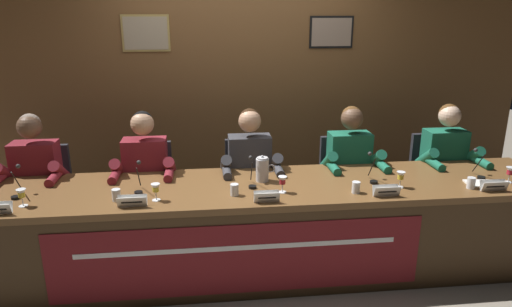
% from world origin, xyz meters
% --- Properties ---
extents(ground_plane, '(12.00, 12.00, 0.00)m').
position_xyz_m(ground_plane, '(0.00, 0.00, 0.00)').
color(ground_plane, gray).
extents(wall_back_panelled, '(5.90, 0.14, 2.60)m').
position_xyz_m(wall_back_panelled, '(-0.00, 1.41, 1.30)').
color(wall_back_panelled, brown).
rests_on(wall_back_panelled, ground_plane).
extents(conference_table, '(4.70, 0.85, 0.73)m').
position_xyz_m(conference_table, '(-0.00, -0.12, 0.52)').
color(conference_table, brown).
rests_on(conference_table, ground_plane).
extents(chair_far_left, '(0.44, 0.45, 0.89)m').
position_xyz_m(chair_far_left, '(-1.76, 0.61, 0.43)').
color(chair_far_left, black).
rests_on(chair_far_left, ground_plane).
extents(panelist_far_left, '(0.51, 0.48, 1.22)m').
position_xyz_m(panelist_far_left, '(-1.76, 0.41, 0.71)').
color(panelist_far_left, black).
rests_on(panelist_far_left, ground_plane).
extents(juice_glass_far_left, '(0.06, 0.06, 0.12)m').
position_xyz_m(juice_glass_far_left, '(-1.62, -0.22, 0.81)').
color(juice_glass_far_left, white).
rests_on(juice_glass_far_left, conference_table).
extents(microphone_far_left, '(0.06, 0.17, 0.22)m').
position_xyz_m(microphone_far_left, '(-1.72, -0.04, 0.80)').
color(microphone_far_left, black).
rests_on(microphone_far_left, conference_table).
extents(chair_left, '(0.44, 0.45, 0.89)m').
position_xyz_m(chair_left, '(-0.88, 0.61, 0.43)').
color(chair_left, black).
rests_on(chair_left, ground_plane).
extents(panelist_left, '(0.51, 0.48, 1.22)m').
position_xyz_m(panelist_left, '(-0.88, 0.41, 0.71)').
color(panelist_left, black).
rests_on(panelist_left, ground_plane).
extents(nameplate_left, '(0.20, 0.06, 0.08)m').
position_xyz_m(nameplate_left, '(-0.88, -0.31, 0.77)').
color(nameplate_left, white).
rests_on(nameplate_left, conference_table).
extents(juice_glass_left, '(0.06, 0.06, 0.12)m').
position_xyz_m(juice_glass_left, '(-0.73, -0.22, 0.81)').
color(juice_glass_left, white).
rests_on(juice_glass_left, conference_table).
extents(water_cup_left, '(0.06, 0.06, 0.08)m').
position_xyz_m(water_cup_left, '(-1.00, -0.20, 0.77)').
color(water_cup_left, silver).
rests_on(water_cup_left, conference_table).
extents(microphone_left, '(0.06, 0.17, 0.22)m').
position_xyz_m(microphone_left, '(-0.87, -0.05, 0.80)').
color(microphone_left, black).
rests_on(microphone_left, conference_table).
extents(chair_center, '(0.44, 0.45, 0.89)m').
position_xyz_m(chair_center, '(0.00, 0.61, 0.43)').
color(chair_center, black).
rests_on(chair_center, ground_plane).
extents(panelist_center, '(0.51, 0.48, 1.22)m').
position_xyz_m(panelist_center, '(0.00, 0.41, 0.71)').
color(panelist_center, black).
rests_on(panelist_center, ground_plane).
extents(nameplate_center, '(0.18, 0.06, 0.08)m').
position_xyz_m(nameplate_center, '(0.04, -0.34, 0.77)').
color(nameplate_center, white).
rests_on(nameplate_center, conference_table).
extents(juice_glass_center, '(0.06, 0.06, 0.12)m').
position_xyz_m(juice_glass_center, '(0.17, -0.17, 0.81)').
color(juice_glass_center, white).
rests_on(juice_glass_center, conference_table).
extents(water_cup_center, '(0.06, 0.06, 0.08)m').
position_xyz_m(water_cup_center, '(-0.18, -0.19, 0.77)').
color(water_cup_center, silver).
rests_on(water_cup_center, conference_table).
extents(microphone_center, '(0.06, 0.17, 0.22)m').
position_xyz_m(microphone_center, '(-0.03, -0.03, 0.80)').
color(microphone_center, black).
rests_on(microphone_center, conference_table).
extents(chair_right, '(0.44, 0.45, 0.89)m').
position_xyz_m(chair_right, '(0.88, 0.61, 0.43)').
color(chair_right, black).
rests_on(chair_right, ground_plane).
extents(panelist_right, '(0.51, 0.48, 1.22)m').
position_xyz_m(panelist_right, '(0.88, 0.41, 0.71)').
color(panelist_right, black).
rests_on(panelist_right, ground_plane).
extents(nameplate_right, '(0.19, 0.06, 0.08)m').
position_xyz_m(nameplate_right, '(0.90, -0.33, 0.77)').
color(nameplate_right, white).
rests_on(nameplate_right, conference_table).
extents(juice_glass_right, '(0.06, 0.06, 0.12)m').
position_xyz_m(juice_glass_right, '(1.07, -0.17, 0.81)').
color(juice_glass_right, white).
rests_on(juice_glass_right, conference_table).
extents(water_cup_right, '(0.06, 0.06, 0.08)m').
position_xyz_m(water_cup_right, '(0.71, -0.24, 0.77)').
color(water_cup_right, silver).
rests_on(water_cup_right, conference_table).
extents(microphone_right, '(0.06, 0.17, 0.22)m').
position_xyz_m(microphone_right, '(0.90, -0.03, 0.80)').
color(microphone_right, black).
rests_on(microphone_right, conference_table).
extents(chair_far_right, '(0.44, 0.45, 0.89)m').
position_xyz_m(chair_far_right, '(1.76, 0.61, 0.43)').
color(chair_far_right, black).
rests_on(chair_far_right, ground_plane).
extents(panelist_far_right, '(0.51, 0.48, 1.22)m').
position_xyz_m(panelist_far_right, '(1.76, 0.41, 0.71)').
color(panelist_far_right, black).
rests_on(panelist_far_right, ground_plane).
extents(nameplate_far_right, '(0.20, 0.06, 0.08)m').
position_xyz_m(nameplate_far_right, '(1.73, -0.32, 0.77)').
color(nameplate_far_right, white).
rests_on(nameplate_far_right, conference_table).
extents(juice_glass_far_right, '(0.06, 0.06, 0.12)m').
position_xyz_m(juice_glass_far_right, '(1.95, -0.17, 0.81)').
color(juice_glass_far_right, white).
rests_on(juice_glass_far_right, conference_table).
extents(water_cup_far_right, '(0.06, 0.06, 0.08)m').
position_xyz_m(water_cup_far_right, '(1.59, -0.25, 0.77)').
color(water_cup_far_right, silver).
rests_on(water_cup_far_right, conference_table).
extents(microphone_far_right, '(0.06, 0.17, 0.22)m').
position_xyz_m(microphone_far_right, '(1.78, -0.03, 0.80)').
color(microphone_far_right, black).
rests_on(microphone_far_right, conference_table).
extents(water_pitcher_central, '(0.15, 0.10, 0.21)m').
position_xyz_m(water_pitcher_central, '(0.06, 0.08, 0.82)').
color(water_pitcher_central, silver).
rests_on(water_pitcher_central, conference_table).
extents(document_stack_far_right, '(0.23, 0.18, 0.01)m').
position_xyz_m(document_stack_far_right, '(1.71, -0.18, 0.73)').
color(document_stack_far_right, white).
rests_on(document_stack_far_right, conference_table).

